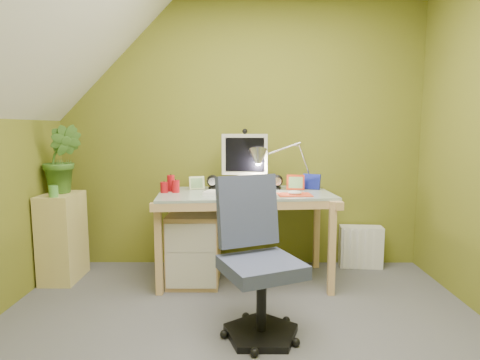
{
  "coord_description": "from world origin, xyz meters",
  "views": [
    {
      "loc": [
        0.01,
        -1.98,
        1.24
      ],
      "look_at": [
        0.0,
        1.0,
        0.85
      ],
      "focal_mm": 30.0,
      "sensor_mm": 36.0,
      "label": 1
    }
  ],
  "objects_px": {
    "desk": "(245,236)",
    "potted_plant": "(62,159)",
    "monitor": "(245,158)",
    "desk_lamp": "(299,155)",
    "radiator": "(361,247)",
    "task_chair": "(262,266)",
    "side_ledge": "(63,237)"
  },
  "relations": [
    {
      "from": "potted_plant",
      "to": "side_ledge",
      "type": "bearing_deg",
      "value": -103.34
    },
    {
      "from": "desk",
      "to": "potted_plant",
      "type": "height_order",
      "value": "potted_plant"
    },
    {
      "from": "desk_lamp",
      "to": "potted_plant",
      "type": "xyz_separation_m",
      "value": [
        -1.93,
        -0.12,
        -0.02
      ]
    },
    {
      "from": "radiator",
      "to": "potted_plant",
      "type": "bearing_deg",
      "value": -169.2
    },
    {
      "from": "desk",
      "to": "potted_plant",
      "type": "bearing_deg",
      "value": 172.48
    },
    {
      "from": "desk",
      "to": "monitor",
      "type": "height_order",
      "value": "monitor"
    },
    {
      "from": "desk",
      "to": "task_chair",
      "type": "bearing_deg",
      "value": -89.47
    },
    {
      "from": "desk",
      "to": "desk_lamp",
      "type": "xyz_separation_m",
      "value": [
        0.45,
        0.18,
        0.65
      ]
    },
    {
      "from": "monitor",
      "to": "desk_lamp",
      "type": "relative_size",
      "value": 0.93
    },
    {
      "from": "side_ledge",
      "to": "potted_plant",
      "type": "relative_size",
      "value": 1.29
    },
    {
      "from": "desk",
      "to": "task_chair",
      "type": "height_order",
      "value": "task_chair"
    },
    {
      "from": "desk_lamp",
      "to": "potted_plant",
      "type": "relative_size",
      "value": 1.03
    },
    {
      "from": "side_ledge",
      "to": "potted_plant",
      "type": "bearing_deg",
      "value": 76.66
    },
    {
      "from": "desk",
      "to": "task_chair",
      "type": "xyz_separation_m",
      "value": [
        0.09,
        -0.91,
        0.07
      ]
    },
    {
      "from": "radiator",
      "to": "desk",
      "type": "bearing_deg",
      "value": -158.2
    },
    {
      "from": "monitor",
      "to": "desk_lamp",
      "type": "xyz_separation_m",
      "value": [
        0.45,
        0.0,
        0.02
      ]
    },
    {
      "from": "monitor",
      "to": "side_ledge",
      "type": "xyz_separation_m",
      "value": [
        -1.49,
        -0.17,
        -0.64
      ]
    },
    {
      "from": "potted_plant",
      "to": "desk_lamp",
      "type": "bearing_deg",
      "value": 3.58
    },
    {
      "from": "side_ledge",
      "to": "task_chair",
      "type": "distance_m",
      "value": 1.83
    },
    {
      "from": "monitor",
      "to": "task_chair",
      "type": "height_order",
      "value": "monitor"
    },
    {
      "from": "potted_plant",
      "to": "radiator",
      "type": "height_order",
      "value": "potted_plant"
    },
    {
      "from": "desk_lamp",
      "to": "radiator",
      "type": "bearing_deg",
      "value": 12.89
    },
    {
      "from": "monitor",
      "to": "radiator",
      "type": "xyz_separation_m",
      "value": [
        1.04,
        0.13,
        -0.81
      ]
    },
    {
      "from": "desk",
      "to": "side_ledge",
      "type": "xyz_separation_m",
      "value": [
        -1.49,
        0.01,
        -0.01
      ]
    },
    {
      "from": "monitor",
      "to": "potted_plant",
      "type": "height_order",
      "value": "potted_plant"
    },
    {
      "from": "side_ledge",
      "to": "radiator",
      "type": "height_order",
      "value": "side_ledge"
    },
    {
      "from": "monitor",
      "to": "desk_lamp",
      "type": "distance_m",
      "value": 0.45
    },
    {
      "from": "radiator",
      "to": "task_chair",
      "type": "bearing_deg",
      "value": -122.88
    },
    {
      "from": "side_ledge",
      "to": "task_chair",
      "type": "bearing_deg",
      "value": -30.07
    },
    {
      "from": "desk",
      "to": "desk_lamp",
      "type": "distance_m",
      "value": 0.81
    },
    {
      "from": "desk_lamp",
      "to": "task_chair",
      "type": "distance_m",
      "value": 1.28
    },
    {
      "from": "potted_plant",
      "to": "radiator",
      "type": "distance_m",
      "value": 2.65
    }
  ]
}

